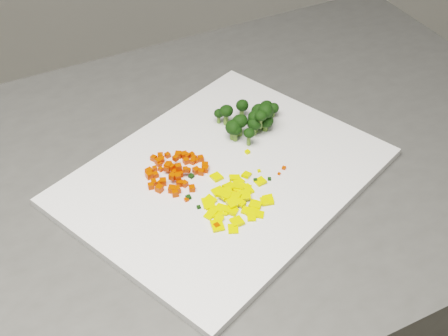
{
  "coord_description": "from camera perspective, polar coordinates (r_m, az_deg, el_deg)",
  "views": [
    {
      "loc": [
        0.1,
        -0.13,
        1.52
      ],
      "look_at": [
        0.15,
        0.54,
        0.92
      ],
      "focal_mm": 50.0,
      "sensor_mm": 36.0,
      "label": 1
    }
  ],
  "objects": [
    {
      "name": "carrot_cube_52",
      "position": [
        0.9,
        -5.18,
        0.19
      ],
      "size": [
        0.01,
        0.01,
        0.01
      ],
      "primitive_type": "cube",
      "rotation": [
        0.0,
        0.0,
        1.1
      ],
      "color": "red",
      "rests_on": "carrot_pile"
    },
    {
      "name": "stray_bit_8",
      "position": [
        0.87,
        1.02,
        -2.18
      ],
      "size": [
        0.01,
        0.01,
        0.0
      ],
      "primitive_type": "cube",
      "rotation": [
        0.0,
        0.0,
        0.7
      ],
      "color": "red",
      "rests_on": "cutting_board"
    },
    {
      "name": "carrot_cube_6",
      "position": [
        0.92,
        -2.89,
        0.58
      ],
      "size": [
        0.01,
        0.01,
        0.01
      ],
      "primitive_type": "cube",
      "rotation": [
        0.0,
        0.0,
        0.95
      ],
      "color": "red",
      "rests_on": "carrot_pile"
    },
    {
      "name": "pepper_chunk_37",
      "position": [
        0.85,
        -0.36,
        -3.69
      ],
      "size": [
        0.02,
        0.02,
        0.0
      ],
      "primitive_type": "cube",
      "rotation": [
        -0.11,
        -0.0,
        0.95
      ],
      "color": "yellow",
      "rests_on": "pepper_pile"
    },
    {
      "name": "broccoli_floret_7",
      "position": [
        0.96,
        1.43,
        3.9
      ],
      "size": [
        0.03,
        0.03,
        0.04
      ],
      "primitive_type": null,
      "color": "black",
      "rests_on": "broccoli_pile"
    },
    {
      "name": "carrot_cube_49",
      "position": [
        0.88,
        -4.74,
        -0.78
      ],
      "size": [
        0.01,
        0.01,
        0.01
      ],
      "primitive_type": "cube",
      "rotation": [
        0.0,
        0.0,
        2.62
      ],
      "color": "red",
      "rests_on": "carrot_pile"
    },
    {
      "name": "broccoli_floret_11",
      "position": [
        0.95,
        1.04,
        3.19
      ],
      "size": [
        0.03,
        0.03,
        0.03
      ],
      "primitive_type": null,
      "color": "black",
      "rests_on": "broccoli_pile"
    },
    {
      "name": "cutting_board",
      "position": [
        0.91,
        -0.0,
        -0.75
      ],
      "size": [
        0.54,
        0.54,
        0.01
      ],
      "primitive_type": "cube",
      "rotation": [
        0.0,
        0.0,
        0.78
      ],
      "color": "silver",
      "rests_on": "counter_block"
    },
    {
      "name": "broccoli_floret_13",
      "position": [
        0.98,
        3.36,
        4.31
      ],
      "size": [
        0.03,
        0.03,
        0.03
      ],
      "primitive_type": null,
      "color": "black",
      "rests_on": "broccoli_pile"
    },
    {
      "name": "pepper_chunk_36",
      "position": [
        0.83,
        -0.53,
        -4.76
      ],
      "size": [
        0.02,
        0.02,
        0.01
      ],
      "primitive_type": "cube",
      "rotation": [
        0.12,
        -0.12,
        0.99
      ],
      "color": "yellow",
      "rests_on": "pepper_pile"
    },
    {
      "name": "broccoli_floret_0",
      "position": [
        1.0,
        3.96,
        5.04
      ],
      "size": [
        0.02,
        0.02,
        0.02
      ],
      "primitive_type": null,
      "color": "black",
      "rests_on": "broccoli_pile"
    },
    {
      "name": "pepper_chunk_3",
      "position": [
        0.84,
        2.51,
        -4.39
      ],
      "size": [
        0.01,
        0.02,
        0.01
      ],
      "primitive_type": "cube",
      "rotation": [
        0.08,
        -0.13,
        1.53
      ],
      "color": "yellow",
      "rests_on": "pepper_pile"
    },
    {
      "name": "broccoli_floret_18",
      "position": [
        1.01,
        4.52,
        5.26
      ],
      "size": [
        0.02,
        0.02,
        0.02
      ],
      "primitive_type": null,
      "color": "black",
      "rests_on": "broccoli_pile"
    },
    {
      "name": "carrot_cube_9",
      "position": [
        0.91,
        -4.79,
        0.06
      ],
      "size": [
        0.01,
        0.01,
        0.01
      ],
      "primitive_type": "cube",
      "rotation": [
        0.0,
        0.0,
        0.31
      ],
      "color": "red",
      "rests_on": "carrot_pile"
    },
    {
      "name": "pepper_chunk_20",
      "position": [
        0.85,
        0.59,
        -3.73
      ],
      "size": [
        0.02,
        0.02,
        0.0
      ],
      "primitive_type": "cube",
      "rotation": [
        -0.04,
        -0.08,
        0.59
      ],
      "color": "yellow",
      "rests_on": "pepper_pile"
    },
    {
      "name": "pepper_chunk_24",
      "position": [
        0.84,
        -0.79,
        -4.05
      ],
      "size": [
        0.02,
        0.02,
        0.0
      ],
      "primitive_type": "cube",
      "rotation": [
        0.01,
        0.03,
        0.61
      ],
      "color": "yellow",
      "rests_on": "pepper_pile"
    },
    {
      "name": "pepper_chunk_2",
      "position": [
        0.9,
        2.07,
        -0.63
      ],
      "size": [
        0.02,
        0.02,
        0.01
      ],
      "primitive_type": "cube",
      "rotation": [
        -0.03,
        0.14,
        0.94
      ],
      "color": "yellow",
      "rests_on": "pepper_pile"
    },
    {
      "name": "carrot_cube_44",
      "position": [
        0.89,
        -4.24,
        -0.7
      ],
      "size": [
        0.01,
        0.01,
        0.01
      ],
      "primitive_type": "cube",
      "rotation": [
        0.0,
        0.0,
        2.63
      ],
      "color": "red",
      "rests_on": "carrot_pile"
    },
    {
      "name": "carrot_cube_14",
      "position": [
        0.93,
        -5.84,
        1.11
      ],
      "size": [
        0.01,
        0.01,
        0.01
      ],
      "primitive_type": "cube",
      "rotation": [
        0.0,
        0.0,
        0.02
      ],
      "color": "red",
      "rests_on": "carrot_pile"
    },
    {
      "name": "carrot_cube_12",
      "position": [
        0.92,
        -5.99,
        0.6
      ],
      "size": [
        0.01,
        0.01,
        0.01
      ],
      "primitive_type": "cube",
      "rotation": [
        0.0,
        0.0,
        0.64
      ],
      "color": "red",
      "rests_on": "carrot_pile"
    },
    {
      "name": "pepper_chunk_10",
      "position": [
        0.89,
        -0.7,
        -0.82
      ],
      "size": [
        0.02,
        0.02,
        0.01
      ],
      "primitive_type": "cube",
      "rotation": [
        -0.07,
        -0.02,
        0.54
      ],
      "color": "yellow",
      "rests_on": "pepper_pile"
    },
    {
      "name": "carrot_cube_13",
      "position": [
        0.89,
        -3.56,
        -0.15
      ],
      "size": [
        0.01,
        0.01,
        0.01
      ],
      "primitive_type": "cube",
      "rotation": [
        0.0,
        0.0,
        0.13
      ],
      "color": "red",
      "rests_on": "carrot_pile"
    },
    {
      "name": "carrot_cube_56",
      "position": [
        0.91,
        -6.36,
        -0.05
      ],
      "size": [
        0.01,
        0.01,
        0.01
      ],
      "primitive_type": "cube",
      "rotation": [
        0.0,
        0.0,
        0.35
      ],
      "color": "red",
      "rests_on": "carrot_pile"
    },
    {
      "name": "carrot_cube_17",
      "position": [
        0.9,
        -6.84,
        -0.67
      ],
      "size": [
        0.01,
        0.01,
        0.01
      ],
      "primitive_type": "cube",
      "rotation": [
        0.0,
        0.0,
        0.45
      ],
      "color": "red",
      "rests_on": "carrot_pile"
    },
    {
      "name": "pepper_chunk_17",
      "position": [
        0.82,
        0.83,
        -5.6
      ],
      "size": [
        0.01,
        0.02,
        0.01
      ],
      "primitive_type": "cube",
      "rotation": [
        0.06,
        -0.13,
        1.56
      ],
      "color": "yellow",
      "rests_on": "pepper_pile"
    },
    {
      "name": "carrot_cube_47",
      "position": [
        0.9,
        -4.02,
        -0.51
      ],
      "size": [
        0.01,
        0.01,
        0.01
      ],
      "primitive_type": "cube",
      "rotation": [
        0.0,
        0.0,
        1.52
      ],
      "color": "red",
      "rests_on": "carrot_pile"
    },
    {
      "name": "pepper_chunk_35",
      "position": [
        0.86,
        3.94,
        -3.03
      ],
      "size": [
        0.02,
        0.02,
        0.0
      ],
      "primitive_type": "cube",
      "rotation": [
        -0.05,
        0.01,
        0.15
      ],
      "color": "yellow",
      "rests_on": "pepper_pile"
    },
    {
      "name": "carrot_cube_50",
      "position": [
        0.9,
        -6.79,
        -0.59
      ],
      "size": [
        0.01,
        0.01,
        0.01
      ],
      "primitive_type": "cube",
      "rotation": [
        0.0,
        0.0,
        0.04
      ],
      "color": "red",
      "rests_on": "carrot_pile"
    },
    {
      "name": "carrot_cube_40",
      "position": [
        0.9,
        -6.84,
        -0.34
      ],
      "size": [
        0.01,
        0.01,
        0.01
      ],
      "primitive_type": "cube",
      "rotation": [
        0.0,
        0.0,
        0.62
      ],
      "color": "red",
      "rests_on": "carrot_pile"
    },
    {
      "name": "carrot_cube_27",
      "position": [
        0.9,
        -2.1,
        -0.37
      ],
      "size": [
        0.01,
        0.01,
        0.01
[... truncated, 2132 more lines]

